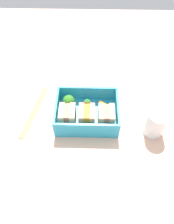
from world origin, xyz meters
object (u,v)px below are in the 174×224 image
(sandwich_left, at_px, (106,117))
(carrot_stick_far_left, at_px, (105,106))
(broccoli_floret, at_px, (69,101))
(chopstick_pair, at_px, (34,111))
(sandwich_center, at_px, (68,116))
(strawberry_far_left, at_px, (87,104))
(drinking_glass, at_px, (156,124))
(sandwich_center_left, at_px, (87,117))
(folded_napkin, at_px, (93,74))

(sandwich_left, xyz_separation_m, carrot_stick_far_left, (-0.00, -0.06, -0.02))
(broccoli_floret, xyz_separation_m, chopstick_pair, (0.10, 0.01, -0.03))
(broccoli_floret, bearing_deg, sandwich_center, 91.32)
(sandwich_center, bearing_deg, strawberry_far_left, -131.10)
(sandwich_left, distance_m, drinking_glass, 0.13)
(carrot_stick_far_left, distance_m, strawberry_far_left, 0.05)
(broccoli_floret, bearing_deg, carrot_stick_far_left, -179.55)
(sandwich_center, relative_size, chopstick_pair, 0.30)
(sandwich_center_left, xyz_separation_m, chopstick_pair, (0.15, -0.04, -0.04))
(sandwich_center, bearing_deg, chopstick_pair, -23.06)
(chopstick_pair, bearing_deg, sandwich_center, 156.94)
(strawberry_far_left, xyz_separation_m, folded_napkin, (-0.02, -0.15, -0.02))
(sandwich_left, bearing_deg, folded_napkin, -80.27)
(sandwich_center_left, height_order, strawberry_far_left, sandwich_center_left)
(sandwich_left, bearing_deg, strawberry_far_left, -47.08)
(sandwich_left, relative_size, sandwich_center, 1.00)
(drinking_glass, bearing_deg, sandwich_center_left, -5.34)
(sandwich_center_left, relative_size, folded_napkin, 0.44)
(chopstick_pair, bearing_deg, folded_napkin, -136.63)
(sandwich_center, bearing_deg, drinking_glass, 175.83)
(carrot_stick_far_left, distance_m, chopstick_pair, 0.21)
(sandwich_left, relative_size, strawberry_far_left, 1.82)
(sandwich_center, distance_m, chopstick_pair, 0.12)
(carrot_stick_far_left, distance_m, folded_napkin, 0.15)
(strawberry_far_left, distance_m, chopstick_pair, 0.15)
(sandwich_center_left, bearing_deg, carrot_stick_far_left, -133.08)
(carrot_stick_far_left, distance_m, drinking_glass, 0.15)
(chopstick_pair, bearing_deg, sandwich_center_left, 164.07)
(folded_napkin, bearing_deg, carrot_stick_far_left, 103.59)
(strawberry_far_left, relative_size, folded_napkin, 0.24)
(sandwich_left, distance_m, sandwich_center_left, 0.05)
(folded_napkin, bearing_deg, drinking_glass, 126.44)
(carrot_stick_far_left, relative_size, folded_napkin, 0.33)
(sandwich_left, distance_m, carrot_stick_far_left, 0.06)
(sandwich_center, height_order, carrot_stick_far_left, sandwich_center)
(strawberry_far_left, bearing_deg, drinking_glass, 157.97)
(sandwich_left, relative_size, sandwich_center_left, 1.00)
(sandwich_center_left, bearing_deg, folded_napkin, -94.41)
(broccoli_floret, distance_m, chopstick_pair, 0.11)
(chopstick_pair, distance_m, folded_napkin, 0.23)
(sandwich_center_left, bearing_deg, broccoli_floret, -46.35)
(carrot_stick_far_left, height_order, chopstick_pair, carrot_stick_far_left)
(sandwich_center_left, height_order, sandwich_center, same)
(sandwich_center, height_order, drinking_glass, drinking_glass)
(sandwich_left, height_order, strawberry_far_left, sandwich_left)
(strawberry_far_left, bearing_deg, folded_napkin, -96.70)
(sandwich_left, relative_size, drinking_glass, 0.74)
(sandwich_center, height_order, broccoli_floret, sandwich_center)
(sandwich_center, distance_m, drinking_glass, 0.23)
(sandwich_left, xyz_separation_m, sandwich_center, (0.10, 0.00, 0.00))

